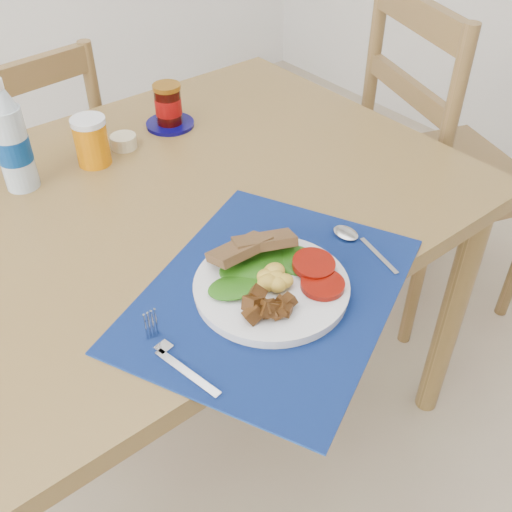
{
  "coord_description": "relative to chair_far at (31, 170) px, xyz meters",
  "views": [
    {
      "loc": [
        -0.41,
        -0.7,
        1.43
      ],
      "look_at": [
        0.07,
        -0.12,
        0.8
      ],
      "focal_mm": 42.0,
      "sensor_mm": 36.0,
      "label": 1
    }
  ],
  "objects": [
    {
      "name": "spoon",
      "position": [
        0.27,
        -0.95,
        0.2
      ],
      "size": [
        0.04,
        0.16,
        0.0
      ],
      "rotation": [
        0.0,
        0.0,
        -0.23
      ],
      "color": "#B2B5BA",
      "rests_on": "placemat"
    },
    {
      "name": "chair_end",
      "position": [
        0.95,
        -0.63,
        0.05
      ],
      "size": [
        0.56,
        0.57,
        1.21
      ],
      "rotation": [
        0.0,
        0.0,
        1.22
      ],
      "color": "brown",
      "rests_on": "ground"
    },
    {
      "name": "table",
      "position": [
        -0.01,
        -0.59,
        0.11
      ],
      "size": [
        1.4,
        0.9,
        0.75
      ],
      "color": "brown",
      "rests_on": "ground"
    },
    {
      "name": "jam_on_saucer",
      "position": [
        0.25,
        -0.35,
        0.24
      ],
      "size": [
        0.12,
        0.12,
        0.1
      ],
      "color": "#07044B",
      "rests_on": "table"
    },
    {
      "name": "ramekin",
      "position": [
        0.11,
        -0.37,
        0.21
      ],
      "size": [
        0.06,
        0.06,
        0.03
      ],
      "primitive_type": "cylinder",
      "color": "beige",
      "rests_on": "table"
    },
    {
      "name": "juice_glass",
      "position": [
        0.03,
        -0.39,
        0.24
      ],
      "size": [
        0.07,
        0.07,
        0.1
      ],
      "primitive_type": "cylinder",
      "color": "orange",
      "rests_on": "table"
    },
    {
      "name": "breakfast_plate",
      "position": [
        0.06,
        -0.95,
        0.21
      ],
      "size": [
        0.25,
        0.25,
        0.06
      ],
      "rotation": [
        0.0,
        0.0,
        -0.17
      ],
      "color": "silver",
      "rests_on": "placemat"
    },
    {
      "name": "fork",
      "position": [
        -0.14,
        -0.97,
        0.2
      ],
      "size": [
        0.03,
        0.18,
        0.0
      ],
      "rotation": [
        0.0,
        0.0,
        0.18
      ],
      "color": "#B2B5BA",
      "rests_on": "placemat"
    },
    {
      "name": "placemat",
      "position": [
        0.06,
        -0.95,
        0.2
      ],
      "size": [
        0.6,
        0.55,
        0.0
      ],
      "primitive_type": "cube",
      "rotation": [
        0.0,
        0.0,
        0.43
      ],
      "color": "black",
      "rests_on": "table"
    },
    {
      "name": "water_bottle",
      "position": [
        -0.13,
        -0.38,
        0.3
      ],
      "size": [
        0.07,
        0.07,
        0.23
      ],
      "color": "#ADBFCC",
      "rests_on": "table"
    },
    {
      "name": "chair_far",
      "position": [
        0.0,
        0.0,
        0.0
      ],
      "size": [
        0.44,
        0.42,
        1.09
      ],
      "rotation": [
        0.0,
        0.0,
        3.24
      ],
      "color": "brown",
      "rests_on": "ground"
    },
    {
      "name": "ground",
      "position": [
        -0.01,
        -0.79,
        -0.56
      ],
      "size": [
        4.0,
        4.0,
        0.0
      ],
      "primitive_type": "plane",
      "color": "tan",
      "rests_on": "ground"
    }
  ]
}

